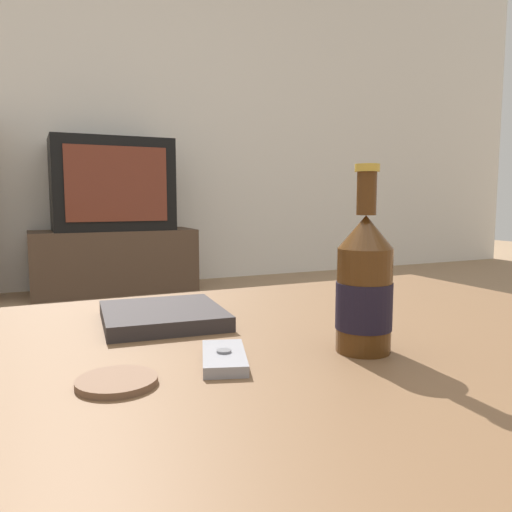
{
  "coord_description": "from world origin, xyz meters",
  "views": [
    {
      "loc": [
        -0.35,
        -0.6,
        0.61
      ],
      "look_at": [
        0.03,
        0.23,
        0.51
      ],
      "focal_mm": 35.0,
      "sensor_mm": 36.0,
      "label": 1
    }
  ],
  "objects": [
    {
      "name": "table_book",
      "position": [
        -0.15,
        0.2,
        0.42
      ],
      "size": [
        0.21,
        0.22,
        0.02
      ],
      "rotation": [
        0.0,
        0.0,
        -0.09
      ],
      "color": "#2D2828",
      "rests_on": "coffee_table"
    },
    {
      "name": "coffee_table",
      "position": [
        0.0,
        0.0,
        0.36
      ],
      "size": [
        1.2,
        0.9,
        0.41
      ],
      "color": "brown",
      "rests_on": "ground_plane"
    },
    {
      "name": "cell_phone",
      "position": [
        -0.13,
        -0.03,
        0.41
      ],
      "size": [
        0.09,
        0.13,
        0.02
      ],
      "rotation": [
        0.0,
        0.0,
        -0.32
      ],
      "color": "gray",
      "rests_on": "coffee_table"
    },
    {
      "name": "beer_bottle",
      "position": [
        0.05,
        -0.07,
        0.5
      ],
      "size": [
        0.08,
        0.08,
        0.25
      ],
      "color": "#47280F",
      "rests_on": "coffee_table"
    },
    {
      "name": "coaster",
      "position": [
        -0.27,
        -0.05,
        0.41
      ],
      "size": [
        0.09,
        0.09,
        0.01
      ],
      "color": "brown",
      "rests_on": "coffee_table"
    },
    {
      "name": "back_wall",
      "position": [
        0.0,
        3.02,
        1.3
      ],
      "size": [
        8.0,
        0.05,
        2.6
      ],
      "color": "silver",
      "rests_on": "ground_plane"
    },
    {
      "name": "television",
      "position": [
        0.16,
        2.74,
        0.7
      ],
      "size": [
        0.74,
        0.4,
        0.59
      ],
      "color": "black",
      "rests_on": "tv_stand"
    },
    {
      "name": "tv_stand",
      "position": [
        0.16,
        2.75,
        0.2
      ],
      "size": [
        1.03,
        0.4,
        0.41
      ],
      "color": "#4C3828",
      "rests_on": "ground_plane"
    }
  ]
}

